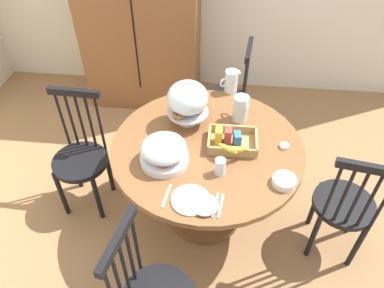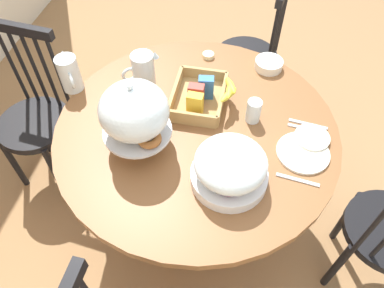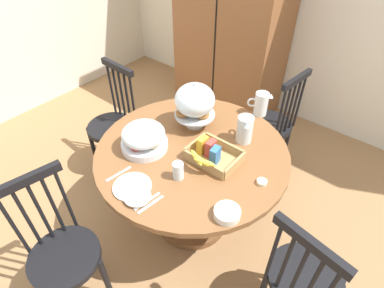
{
  "view_description": "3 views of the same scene",
  "coord_description": "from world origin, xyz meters",
  "views": [
    {
      "loc": [
        0.12,
        -1.78,
        2.35
      ],
      "look_at": [
        -0.06,
        -0.05,
        0.74
      ],
      "focal_mm": 34.13,
      "sensor_mm": 36.0,
      "label": 1
    },
    {
      "loc": [
        -1.02,
        -0.24,
        1.96
      ],
      "look_at": [
        -0.06,
        -0.05,
        0.74
      ],
      "focal_mm": 34.47,
      "sensor_mm": 36.0,
      "label": 2
    },
    {
      "loc": [
        0.99,
        -1.21,
        2.08
      ],
      "look_at": [
        0.04,
        -0.05,
        0.79
      ],
      "focal_mm": 29.1,
      "sensor_mm": 36.0,
      "label": 3
    }
  ],
  "objects": [
    {
      "name": "windsor_chair_near_window",
      "position": [
        0.17,
        0.87,
        0.45
      ],
      "size": [
        0.4,
        0.4,
        0.97
      ],
      "color": "black",
      "rests_on": "ground_plane"
    },
    {
      "name": "china_plate_small",
      "position": [
        0.07,
        -0.55,
        0.76
      ],
      "size": [
        0.15,
        0.15,
        0.01
      ],
      "primitive_type": "cylinder",
      "color": "white",
      "rests_on": "china_plate_large"
    },
    {
      "name": "orange_juice_pitcher",
      "position": [
        0.25,
        0.24,
        0.83
      ],
      "size": [
        0.13,
        0.17,
        0.19
      ],
      "color": "silver",
      "rests_on": "dining_table"
    },
    {
      "name": "china_plate_large",
      "position": [
        -0.02,
        -0.51,
        0.75
      ],
      "size": [
        0.22,
        0.22,
        0.01
      ],
      "primitive_type": "cylinder",
      "color": "white",
      "rests_on": "dining_table"
    },
    {
      "name": "windsor_chair_far_side",
      "position": [
        0.95,
        -0.24,
        0.45
      ],
      "size": [
        0.41,
        0.41,
        0.97
      ],
      "color": "black",
      "rests_on": "ground_plane"
    },
    {
      "name": "cereal_basket",
      "position": [
        0.19,
        -0.05,
        0.78
      ],
      "size": [
        0.32,
        0.3,
        0.12
      ],
      "color": "tan",
      "rests_on": "dining_table"
    },
    {
      "name": "pastry_stand_with_dome",
      "position": [
        -0.11,
        0.16,
        0.94
      ],
      "size": [
        0.28,
        0.28,
        0.34
      ],
      "color": "silver",
      "rests_on": "dining_table"
    },
    {
      "name": "ground_plane",
      "position": [
        0.0,
        0.0,
        0.0
      ],
      "size": [
        10.0,
        10.0,
        0.0
      ],
      "primitive_type": "plane",
      "color": "#997047"
    },
    {
      "name": "windsor_chair_by_cabinet",
      "position": [
        -0.88,
        0.01,
        0.45
      ],
      "size": [
        0.4,
        0.4,
        0.97
      ],
      "color": "black",
      "rests_on": "ground_plane"
    },
    {
      "name": "milk_pitcher",
      "position": [
        0.18,
        0.58,
        0.82
      ],
      "size": [
        0.16,
        0.12,
        0.18
      ],
      "color": "silver",
      "rests_on": "dining_table"
    },
    {
      "name": "dining_table",
      "position": [
        0.04,
        -0.05,
        0.54
      ],
      "size": [
        1.25,
        1.25,
        0.74
      ],
      "color": "brown",
      "rests_on": "ground_plane"
    },
    {
      "name": "table_knife",
      "position": [
        0.12,
        -0.53,
        0.74
      ],
      "size": [
        0.04,
        0.17,
        0.01
      ],
      "primitive_type": "cube",
      "rotation": [
        0.0,
        0.0,
        4.58
      ],
      "color": "silver",
      "rests_on": "dining_table"
    },
    {
      "name": "wooden_armoire",
      "position": [
        -0.7,
        1.5,
        0.98
      ],
      "size": [
        1.18,
        0.6,
        1.96
      ],
      "color": "brown",
      "rests_on": "ground_plane"
    },
    {
      "name": "fruit_platter_covered",
      "position": [
        -0.21,
        -0.23,
        0.83
      ],
      "size": [
        0.3,
        0.3,
        0.18
      ],
      "color": "silver",
      "rests_on": "dining_table"
    },
    {
      "name": "dinner_fork",
      "position": [
        0.15,
        -0.53,
        0.74
      ],
      "size": [
        0.04,
        0.17,
        0.01
      ],
      "primitive_type": "cube",
      "rotation": [
        0.0,
        0.0,
        4.58
      ],
      "color": "silver",
      "rests_on": "dining_table"
    },
    {
      "name": "cereal_bowl",
      "position": [
        0.51,
        -0.33,
        0.76
      ],
      "size": [
        0.14,
        0.14,
        0.04
      ],
      "primitive_type": "cylinder",
      "color": "white",
      "rests_on": "dining_table"
    },
    {
      "name": "drinking_glass",
      "position": [
        0.14,
        -0.29,
        0.8
      ],
      "size": [
        0.06,
        0.06,
        0.11
      ],
      "primitive_type": "cylinder",
      "color": "silver",
      "rests_on": "dining_table"
    },
    {
      "name": "soup_spoon",
      "position": [
        -0.15,
        -0.49,
        0.74
      ],
      "size": [
        0.04,
        0.17,
        0.01
      ],
      "primitive_type": "cube",
      "rotation": [
        0.0,
        0.0,
        4.58
      ],
      "color": "silver",
      "rests_on": "dining_table"
    },
    {
      "name": "butter_dish",
      "position": [
        0.54,
        -0.02,
        0.75
      ],
      "size": [
        0.06,
        0.06,
        0.02
      ],
      "primitive_type": "cylinder",
      "color": "beige",
      "rests_on": "dining_table"
    }
  ]
}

